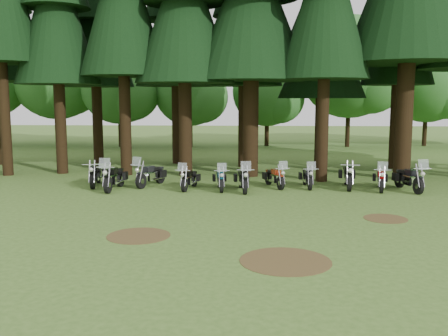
{
  "coord_description": "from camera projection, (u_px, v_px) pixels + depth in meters",
  "views": [
    {
      "loc": [
        0.22,
        -15.51,
        3.79
      ],
      "look_at": [
        -1.0,
        5.0,
        1.0
      ],
      "focal_mm": 40.0,
      "sensor_mm": 36.0,
      "label": 1
    }
  ],
  "objects": [
    {
      "name": "motorcycle_7",
      "position": [
        307.0,
        178.0,
        21.82
      ],
      "size": [
        0.4,
        2.01,
        1.26
      ],
      "rotation": [
        0.0,
        0.0,
        0.05
      ],
      "color": "black",
      "rests_on": "ground"
    },
    {
      "name": "motorcycle_8",
      "position": [
        348.0,
        177.0,
        21.7
      ],
      "size": [
        0.44,
        2.41,
        0.98
      ],
      "rotation": [
        0.0,
        0.0,
        -0.11
      ],
      "color": "black",
      "rests_on": "ground"
    },
    {
      "name": "motorcycle_1",
      "position": [
        114.0,
        178.0,
        21.21
      ],
      "size": [
        0.47,
        2.39,
        1.5
      ],
      "rotation": [
        0.0,
        0.0,
        -0.05
      ],
      "color": "black",
      "rests_on": "ground"
    },
    {
      "name": "motorcycle_6",
      "position": [
        274.0,
        178.0,
        21.86
      ],
      "size": [
        0.92,
        1.99,
        1.28
      ],
      "rotation": [
        0.0,
        0.0,
        0.35
      ],
      "color": "black",
      "rests_on": "ground"
    },
    {
      "name": "pine_back_4",
      "position": [
        323.0,
        19.0,
        27.62
      ],
      "size": [
        4.94,
        4.94,
        13.78
      ],
      "color": "black",
      "rests_on": "ground"
    },
    {
      "name": "decid_3",
      "position": [
        193.0,
        91.0,
        40.4
      ],
      "size": [
        6.12,
        5.95,
        7.65
      ],
      "color": "black",
      "rests_on": "ground"
    },
    {
      "name": "dirt_patch_1",
      "position": [
        386.0,
        219.0,
        16.1
      ],
      "size": [
        1.4,
        1.4,
        0.01
      ],
      "primitive_type": "cylinder",
      "color": "#4C3D1E",
      "rests_on": "ground"
    },
    {
      "name": "decid_5",
      "position": [
        355.0,
        70.0,
        39.97
      ],
      "size": [
        8.45,
        8.21,
        10.56
      ],
      "color": "black",
      "rests_on": "ground"
    },
    {
      "name": "motorcycle_10",
      "position": [
        409.0,
        179.0,
        20.99
      ],
      "size": [
        0.73,
        2.33,
        1.47
      ],
      "rotation": [
        0.0,
        0.0,
        0.19
      ],
      "color": "black",
      "rests_on": "ground"
    },
    {
      "name": "motorcycle_9",
      "position": [
        381.0,
        180.0,
        21.17
      ],
      "size": [
        0.67,
        2.14,
        1.34
      ],
      "rotation": [
        0.0,
        0.0,
        -0.2
      ],
      "color": "black",
      "rests_on": "ground"
    },
    {
      "name": "decid_1",
      "position": [
        59.0,
        76.0,
        41.51
      ],
      "size": [
        7.91,
        7.69,
        9.88
      ],
      "color": "black",
      "rests_on": "ground"
    },
    {
      "name": "motorcycle_2",
      "position": [
        151.0,
        175.0,
        22.19
      ],
      "size": [
        1.08,
        2.2,
        1.42
      ],
      "rotation": [
        0.0,
        0.0,
        -0.37
      ],
      "color": "black",
      "rests_on": "ground"
    },
    {
      "name": "decid_4",
      "position": [
        270.0,
        93.0,
        41.22
      ],
      "size": [
        5.93,
        5.76,
        7.41
      ],
      "color": "black",
      "rests_on": "ground"
    },
    {
      "name": "motorcycle_3",
      "position": [
        189.0,
        180.0,
        21.38
      ],
      "size": [
        0.6,
        2.02,
        1.27
      ],
      "rotation": [
        0.0,
        0.0,
        -0.18
      ],
      "color": "black",
      "rests_on": "ground"
    },
    {
      "name": "decid_2",
      "position": [
        122.0,
        86.0,
        40.33
      ],
      "size": [
        6.72,
        6.53,
        8.4
      ],
      "color": "black",
      "rests_on": "ground"
    },
    {
      "name": "motorcycle_0",
      "position": [
        96.0,
        175.0,
        22.23
      ],
      "size": [
        0.5,
        2.29,
        0.93
      ],
      "rotation": [
        0.0,
        0.0,
        0.15
      ],
      "color": "black",
      "rests_on": "ground"
    },
    {
      "name": "dirt_patch_2",
      "position": [
        285.0,
        261.0,
        11.85
      ],
      "size": [
        2.2,
        2.2,
        0.01
      ],
      "primitive_type": "cylinder",
      "color": "#4C3D1E",
      "rests_on": "ground"
    },
    {
      "name": "motorcycle_5",
      "position": [
        243.0,
        180.0,
        20.95
      ],
      "size": [
        0.57,
        2.23,
        1.4
      ],
      "rotation": [
        0.0,
        0.0,
        0.13
      ],
      "color": "black",
      "rests_on": "ground"
    },
    {
      "name": "decid_6",
      "position": [
        432.0,
        83.0,
        41.01
      ],
      "size": [
        7.06,
        6.86,
        8.82
      ],
      "color": "black",
      "rests_on": "ground"
    },
    {
      "name": "motorcycle_4",
      "position": [
        220.0,
        180.0,
        21.23
      ],
      "size": [
        0.53,
        2.04,
        1.28
      ],
      "rotation": [
        0.0,
        0.0,
        0.14
      ],
      "color": "black",
      "rests_on": "ground"
    },
    {
      "name": "dirt_patch_0",
      "position": [
        139.0,
        236.0,
        14.07
      ],
      "size": [
        1.8,
        1.8,
        0.01
      ],
      "primitive_type": "cylinder",
      "color": "#4C3D1E",
      "rests_on": "ground"
    },
    {
      "name": "ground",
      "position": [
        246.0,
        220.0,
        15.87
      ],
      "size": [
        120.0,
        120.0,
        0.0
      ],
      "primitive_type": "plane",
      "color": "#3F6623",
      "rests_on": "ground"
    }
  ]
}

